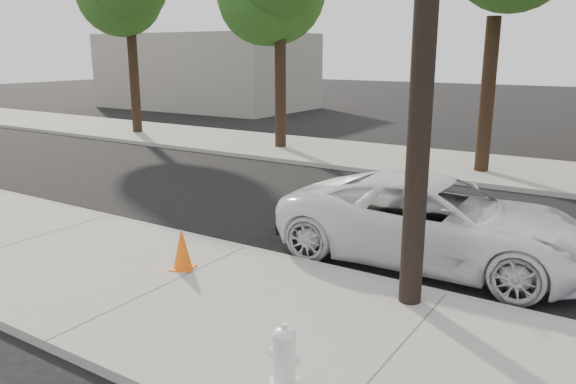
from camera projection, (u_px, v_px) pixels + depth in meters
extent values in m
plane|color=black|center=(301.00, 226.00, 12.75)|extent=(120.00, 120.00, 0.00)
cube|color=gray|center=(165.00, 289.00, 9.23)|extent=(90.00, 4.40, 0.15)
cube|color=gray|center=(428.00, 163.00, 19.66)|extent=(90.00, 5.00, 0.15)
cube|color=#9E9B93|center=(246.00, 250.00, 11.02)|extent=(90.00, 0.12, 0.16)
cube|color=gray|center=(206.00, 71.00, 38.95)|extent=(14.00, 8.00, 5.00)
cylinder|color=black|center=(135.00, 84.00, 26.04)|extent=(0.44, 0.44, 4.50)
cylinder|color=black|center=(280.00, 93.00, 22.03)|extent=(0.44, 0.44, 4.25)
cylinder|color=black|center=(487.00, 96.00, 17.44)|extent=(0.44, 0.44, 4.75)
imported|color=white|center=(435.00, 221.00, 10.44)|extent=(5.90, 2.90, 1.61)
cylinder|color=white|center=(284.00, 382.00, 6.45)|extent=(0.35, 0.35, 0.07)
cylinder|color=white|center=(284.00, 361.00, 6.39)|extent=(0.26, 0.26, 0.60)
ellipsoid|color=white|center=(284.00, 336.00, 6.31)|extent=(0.28, 0.28, 0.20)
cylinder|color=white|center=(284.00, 357.00, 6.37)|extent=(0.37, 0.13, 0.12)
cylinder|color=white|center=(284.00, 357.00, 6.37)|extent=(0.16, 0.20, 0.15)
cube|color=#FF640D|center=(183.00, 268.00, 9.91)|extent=(0.48, 0.48, 0.02)
cone|color=#FF640D|center=(182.00, 248.00, 9.82)|extent=(0.43, 0.43, 0.74)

